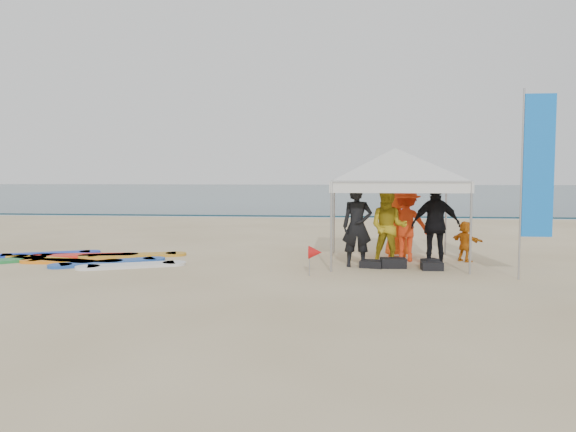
{
  "coord_description": "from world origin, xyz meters",
  "views": [
    {
      "loc": [
        1.17,
        -9.69,
        2.12
      ],
      "look_at": [
        -0.07,
        2.6,
        1.2
      ],
      "focal_mm": 35.0,
      "sensor_mm": 36.0,
      "label": 1
    }
  ],
  "objects_px": {
    "person_black_a": "(357,226)",
    "person_orange_b": "(398,225)",
    "feather_flag": "(537,168)",
    "surfboard_spread": "(79,259)",
    "marker_pennant": "(315,252)",
    "person_yellow": "(388,227)",
    "person_seated": "(465,241)",
    "canopy_tent": "(395,149)",
    "person_black_b": "(436,225)",
    "person_orange_a": "(406,224)"
  },
  "relations": [
    {
      "from": "person_black_a",
      "to": "person_orange_b",
      "type": "relative_size",
      "value": 1.12
    },
    {
      "from": "feather_flag",
      "to": "surfboard_spread",
      "type": "distance_m",
      "value": 10.64
    },
    {
      "from": "person_orange_b",
      "to": "marker_pennant",
      "type": "xyz_separation_m",
      "value": [
        -1.96,
        -2.92,
        -0.34
      ]
    },
    {
      "from": "person_yellow",
      "to": "person_seated",
      "type": "distance_m",
      "value": 2.11
    },
    {
      "from": "feather_flag",
      "to": "surfboard_spread",
      "type": "height_order",
      "value": "feather_flag"
    },
    {
      "from": "canopy_tent",
      "to": "person_orange_b",
      "type": "bearing_deg",
      "value": 79.73
    },
    {
      "from": "person_black_b",
      "to": "marker_pennant",
      "type": "relative_size",
      "value": 2.99
    },
    {
      "from": "person_black_b",
      "to": "marker_pennant",
      "type": "height_order",
      "value": "person_black_b"
    },
    {
      "from": "surfboard_spread",
      "to": "person_orange_b",
      "type": "bearing_deg",
      "value": 10.18
    },
    {
      "from": "person_black_a",
      "to": "surfboard_spread",
      "type": "relative_size",
      "value": 0.35
    },
    {
      "from": "surfboard_spread",
      "to": "feather_flag",
      "type": "bearing_deg",
      "value": -8.17
    },
    {
      "from": "person_seated",
      "to": "person_orange_b",
      "type": "bearing_deg",
      "value": 35.02
    },
    {
      "from": "person_orange_b",
      "to": "marker_pennant",
      "type": "relative_size",
      "value": 2.62
    },
    {
      "from": "person_orange_a",
      "to": "feather_flag",
      "type": "xyz_separation_m",
      "value": [
        2.29,
        -2.25,
        1.35
      ]
    },
    {
      "from": "person_black_a",
      "to": "person_orange_a",
      "type": "xyz_separation_m",
      "value": [
        1.21,
        0.97,
        -0.03
      ]
    },
    {
      "from": "feather_flag",
      "to": "surfboard_spread",
      "type": "relative_size",
      "value": 0.71
    },
    {
      "from": "person_yellow",
      "to": "person_seated",
      "type": "bearing_deg",
      "value": 35.39
    },
    {
      "from": "person_seated",
      "to": "feather_flag",
      "type": "xyz_separation_m",
      "value": [
        0.87,
        -2.31,
        1.75
      ]
    },
    {
      "from": "person_black_a",
      "to": "person_orange_b",
      "type": "distance_m",
      "value": 1.93
    },
    {
      "from": "person_black_b",
      "to": "surfboard_spread",
      "type": "xyz_separation_m",
      "value": [
        -8.6,
        -0.02,
        -0.92
      ]
    },
    {
      "from": "person_orange_b",
      "to": "person_seated",
      "type": "relative_size",
      "value": 1.69
    },
    {
      "from": "person_yellow",
      "to": "marker_pennant",
      "type": "relative_size",
      "value": 2.83
    },
    {
      "from": "person_orange_a",
      "to": "person_orange_b",
      "type": "xyz_separation_m",
      "value": [
        -0.15,
        0.64,
        -0.07
      ]
    },
    {
      "from": "canopy_tent",
      "to": "feather_flag",
      "type": "relative_size",
      "value": 1.09
    },
    {
      "from": "person_orange_a",
      "to": "surfboard_spread",
      "type": "height_order",
      "value": "person_orange_a"
    },
    {
      "from": "person_black_b",
      "to": "person_seated",
      "type": "relative_size",
      "value": 1.93
    },
    {
      "from": "canopy_tent",
      "to": "person_yellow",
      "type": "bearing_deg",
      "value": -109.73
    },
    {
      "from": "person_orange_a",
      "to": "surfboard_spread",
      "type": "relative_size",
      "value": 0.34
    },
    {
      "from": "person_orange_b",
      "to": "canopy_tent",
      "type": "distance_m",
      "value": 2.11
    },
    {
      "from": "person_black_a",
      "to": "feather_flag",
      "type": "bearing_deg",
      "value": -23.64
    },
    {
      "from": "person_seated",
      "to": "feather_flag",
      "type": "distance_m",
      "value": 3.03
    },
    {
      "from": "person_black_a",
      "to": "person_seated",
      "type": "xyz_separation_m",
      "value": [
        2.63,
        1.03,
        -0.44
      ]
    },
    {
      "from": "surfboard_spread",
      "to": "person_orange_a",
      "type": "bearing_deg",
      "value": 5.51
    },
    {
      "from": "person_orange_a",
      "to": "feather_flag",
      "type": "height_order",
      "value": "feather_flag"
    },
    {
      "from": "person_orange_a",
      "to": "surfboard_spread",
      "type": "distance_m",
      "value": 8.09
    },
    {
      "from": "person_black_a",
      "to": "canopy_tent",
      "type": "bearing_deg",
      "value": 34.34
    },
    {
      "from": "person_orange_b",
      "to": "surfboard_spread",
      "type": "distance_m",
      "value": 8.03
    },
    {
      "from": "person_yellow",
      "to": "person_black_a",
      "type": "bearing_deg",
      "value": -151.06
    },
    {
      "from": "feather_flag",
      "to": "marker_pennant",
      "type": "bearing_deg",
      "value": -179.64
    },
    {
      "from": "person_black_a",
      "to": "person_seated",
      "type": "distance_m",
      "value": 2.86
    },
    {
      "from": "person_orange_b",
      "to": "person_seated",
      "type": "bearing_deg",
      "value": 159.24
    },
    {
      "from": "person_orange_a",
      "to": "canopy_tent",
      "type": "xyz_separation_m",
      "value": [
        -0.31,
        -0.27,
        1.83
      ]
    },
    {
      "from": "person_orange_a",
      "to": "person_seated",
      "type": "distance_m",
      "value": 1.48
    },
    {
      "from": "person_black_a",
      "to": "canopy_tent",
      "type": "xyz_separation_m",
      "value": [
        0.9,
        0.7,
        1.8
      ]
    },
    {
      "from": "marker_pennant",
      "to": "surfboard_spread",
      "type": "bearing_deg",
      "value": 165.69
    },
    {
      "from": "person_seated",
      "to": "surfboard_spread",
      "type": "distance_m",
      "value": 9.48
    },
    {
      "from": "person_orange_a",
      "to": "feather_flag",
      "type": "distance_m",
      "value": 3.48
    },
    {
      "from": "person_orange_a",
      "to": "person_yellow",
      "type": "bearing_deg",
      "value": 64.01
    },
    {
      "from": "person_black_b",
      "to": "canopy_tent",
      "type": "bearing_deg",
      "value": -34.58
    },
    {
      "from": "person_yellow",
      "to": "canopy_tent",
      "type": "height_order",
      "value": "canopy_tent"
    }
  ]
}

